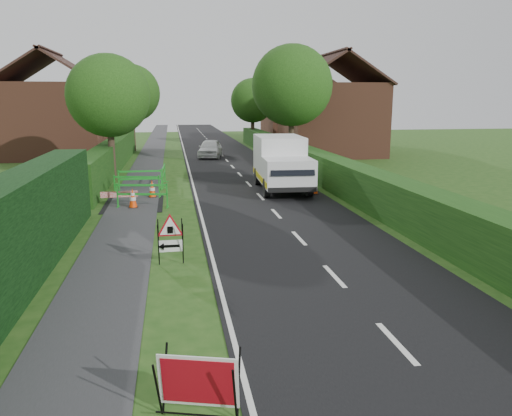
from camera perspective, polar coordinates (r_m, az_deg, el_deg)
ground at (r=11.09m, az=-1.95°, el=-10.35°), size 120.00×120.00×0.00m
road_surface at (r=45.51m, az=-4.67°, el=6.82°), size 6.00×90.00×0.02m
footpath at (r=45.38m, az=-11.65°, el=6.59°), size 2.00×90.00×0.02m
hedge_west_far at (r=32.64m, az=-15.92°, el=4.26°), size 1.00×24.00×1.80m
hedge_east at (r=27.63m, az=7.08°, el=3.26°), size 1.20×50.00×1.50m
house_west at (r=41.10m, az=-21.99°, el=9.45°), size 7.50×7.40×7.88m
house_east_a at (r=40.12m, az=8.53°, el=10.14°), size 7.50×7.40×7.88m
house_east_b at (r=53.85m, az=4.92°, el=10.72°), size 7.50×7.40×7.88m
tree_nw at (r=28.35m, az=-16.52°, el=12.19°), size 4.40×4.40×6.70m
tree_ne at (r=33.08m, az=4.13°, el=13.78°), size 5.20×5.20×7.79m
tree_fw at (r=44.28m, az=-14.08°, el=12.60°), size 4.80×4.80×7.24m
tree_fe at (r=48.77m, az=-0.39°, el=12.18°), size 4.20×4.20×6.33m
red_rect_sign at (r=7.16m, az=-6.62°, el=-19.22°), size 1.22×0.93×0.92m
triangle_sign at (r=13.20m, az=-9.93°, el=-3.11°), size 0.81×0.81×1.16m
works_van at (r=24.11m, az=2.91°, el=5.27°), size 2.48×5.68×2.54m
traffic_cone_0 at (r=23.17m, az=6.69°, el=2.54°), size 0.38×0.38×0.79m
traffic_cone_1 at (r=24.50m, az=6.59°, el=3.06°), size 0.38×0.38×0.79m
traffic_cone_2 at (r=27.44m, az=3.91°, el=4.09°), size 0.38×0.38×0.79m
traffic_cone_3 at (r=20.66m, az=-13.91°, el=1.08°), size 0.38×0.38×0.79m
traffic_cone_4 at (r=22.73m, az=-11.79°, el=2.17°), size 0.38×0.38×0.79m
ped_barrier_0 at (r=20.59m, az=-12.89°, el=1.77°), size 2.09×0.68×1.00m
ped_barrier_1 at (r=22.84m, az=-13.47°, el=2.75°), size 2.09×0.73×1.00m
ped_barrier_2 at (r=24.65m, az=-13.10°, el=3.44°), size 2.06×0.35×1.00m
ped_barrier_3 at (r=25.93m, az=-10.51°, el=3.98°), size 0.43×2.07×1.00m
redwhite_plank at (r=21.46m, az=-15.30°, el=0.34°), size 1.50×0.14×0.25m
litter_can at (r=8.10m, az=-6.88°, el=-19.56°), size 0.12×0.07×0.07m
hatchback_car at (r=38.23m, az=-5.26°, el=6.80°), size 2.30×4.22×1.36m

